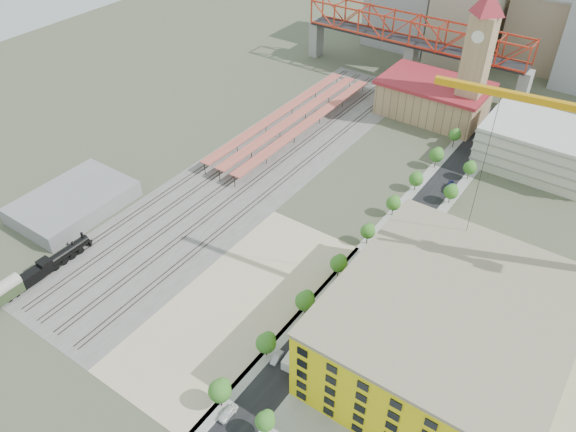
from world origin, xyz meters
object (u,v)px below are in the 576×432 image
Objects in this scene: site_trailer_b at (319,326)px; car_0 at (228,413)px; clock_tower at (479,49)px; locomotive at (57,260)px; construction_building at (447,333)px; site_trailer_c at (336,306)px; site_trailer_a at (297,353)px; site_trailer_d at (369,266)px.

site_trailer_b is 1.94× the size of car_0.
locomotive is at bearing -114.40° from clock_tower.
locomotive reaches higher than car_0.
site_trailer_b is at bearing -85.74° from clock_tower.
car_0 is at bearing -128.91° from construction_building.
locomotive is at bearing -159.91° from site_trailer_c.
construction_building is at bearing 27.18° from site_trailer_a.
car_0 is at bearing -97.46° from site_trailer_b.
site_trailer_c is 16.35m from site_trailer_d.
site_trailer_d is (8.00, -83.74, -27.31)m from clock_tower.
site_trailer_a is 1.07× the size of site_trailer_c.
site_trailer_b is (66.00, 20.45, -0.83)m from locomotive.
construction_building reaches higher than site_trailer_c.
clock_tower is 2.34× the size of locomotive.
construction_building reaches higher than site_trailer_a.
car_0 is at bearing -97.53° from site_trailer_c.
clock_tower reaches higher than site_trailer_a.
site_trailer_c is (0.00, 16.35, -0.08)m from site_trailer_a.
clock_tower reaches higher than car_0.
construction_building reaches higher than locomotive.
site_trailer_b is at bearing -164.05° from construction_building.
construction_building reaches higher than site_trailer_d.
clock_tower is at bearing 91.83° from site_trailer_c.
construction_building is at bearing -71.22° from clock_tower.
clock_tower reaches higher than site_trailer_c.
site_trailer_c is 0.86× the size of site_trailer_d.
site_trailer_a is at bearing -86.07° from clock_tower.
clock_tower reaches higher than site_trailer_b.
locomotive is at bearing -158.30° from site_trailer_d.
car_0 is (-3.00, -52.18, -0.59)m from site_trailer_d.
site_trailer_b is 1.03× the size of site_trailer_c.
construction_building is 96.41m from locomotive.
site_trailer_d reaches higher than site_trailer_b.
site_trailer_a reaches higher than site_trailer_b.
site_trailer_c reaches higher than car_0.
locomotive is at bearing -175.30° from site_trailer_a.
construction_building is 46.97m from car_0.
site_trailer_d is 2.17× the size of car_0.
site_trailer_d is at bearing 87.26° from site_trailer_c.
construction_building is 27.27m from site_trailer_c.
locomotive is 79.40m from site_trailer_d.
clock_tower is at bearing 65.60° from locomotive.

